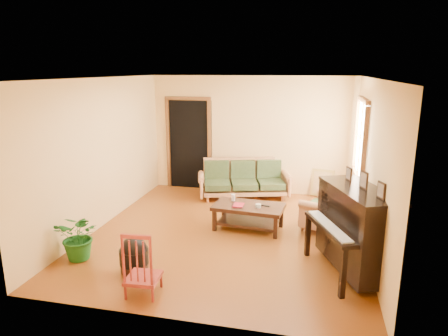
% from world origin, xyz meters
% --- Properties ---
extents(floor, '(5.00, 5.00, 0.00)m').
position_xyz_m(floor, '(0.00, 0.00, 0.00)').
color(floor, '#602C0C').
rests_on(floor, ground).
extents(doorway, '(1.08, 0.16, 2.05)m').
position_xyz_m(doorway, '(-1.45, 2.48, 1.02)').
color(doorway, black).
rests_on(doorway, floor).
extents(window, '(0.12, 1.36, 1.46)m').
position_xyz_m(window, '(2.21, 1.30, 1.50)').
color(window, white).
rests_on(window, right_wall).
extents(sofa, '(2.08, 1.32, 0.83)m').
position_xyz_m(sofa, '(-0.05, 1.99, 0.41)').
color(sofa, '#A2633B').
rests_on(sofa, floor).
extents(coffee_table, '(1.26, 0.77, 0.44)m').
position_xyz_m(coffee_table, '(0.33, 0.28, 0.22)').
color(coffee_table, black).
rests_on(coffee_table, floor).
extents(armchair, '(1.11, 1.14, 0.89)m').
position_xyz_m(armchair, '(1.66, 0.58, 0.45)').
color(armchair, '#A2633B').
rests_on(armchair, floor).
extents(piano, '(1.26, 1.57, 1.21)m').
position_xyz_m(piano, '(2.00, -0.92, 0.60)').
color(piano, black).
rests_on(piano, floor).
extents(footstool, '(0.43, 0.43, 0.38)m').
position_xyz_m(footstool, '(-0.96, -1.58, 0.19)').
color(footstool, black).
rests_on(footstool, floor).
extents(red_chair, '(0.43, 0.47, 0.86)m').
position_xyz_m(red_chair, '(-0.61, -2.07, 0.43)').
color(red_chair, maroon).
rests_on(red_chair, floor).
extents(leaning_frame, '(0.49, 0.21, 0.64)m').
position_xyz_m(leaning_frame, '(1.61, 2.41, 0.32)').
color(leaning_frame, '#AC8939').
rests_on(leaning_frame, floor).
extents(ceramic_crock, '(0.24, 0.24, 0.25)m').
position_xyz_m(ceramic_crock, '(1.84, 2.23, 0.12)').
color(ceramic_crock, '#2F518E').
rests_on(ceramic_crock, floor).
extents(potted_plant, '(0.69, 0.61, 0.72)m').
position_xyz_m(potted_plant, '(-1.90, -1.40, 0.36)').
color(potted_plant, '#185518').
rests_on(potted_plant, floor).
extents(book, '(0.19, 0.25, 0.02)m').
position_xyz_m(book, '(0.07, 0.20, 0.45)').
color(book, maroon).
rests_on(book, coffee_table).
extents(candle, '(0.09, 0.09, 0.12)m').
position_xyz_m(candle, '(0.02, 0.45, 0.50)').
color(candle, silver).
rests_on(candle, coffee_table).
extents(glass_jar, '(0.11, 0.11, 0.06)m').
position_xyz_m(glass_jar, '(0.51, 0.20, 0.47)').
color(glass_jar, silver).
rests_on(glass_jar, coffee_table).
extents(remote, '(0.16, 0.09, 0.02)m').
position_xyz_m(remote, '(0.62, 0.29, 0.45)').
color(remote, black).
rests_on(remote, coffee_table).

